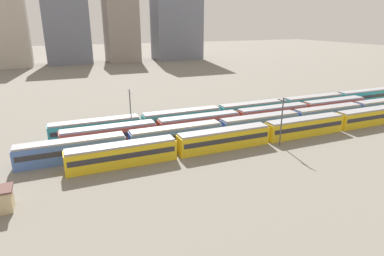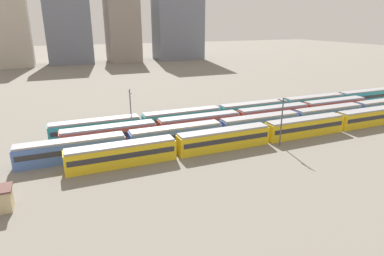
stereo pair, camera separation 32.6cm
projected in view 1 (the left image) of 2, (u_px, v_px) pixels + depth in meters
ground_plane at (106, 150)px, 59.89m from camera, size 600.00×600.00×0.00m
train_track_0 at (339, 121)px, 70.69m from camera, size 112.50×3.06×3.75m
train_track_1 at (260, 124)px, 68.92m from camera, size 93.60×3.06×3.75m
train_track_2 at (238, 119)px, 72.61m from camera, size 74.70×3.06×3.75m
train_track_3 at (253, 110)px, 79.96m from camera, size 93.60×3.06×3.75m
catenary_pole_0 at (282, 119)px, 60.51m from camera, size 0.24×3.20×9.35m
catenary_pole_1 at (130, 107)px, 70.33m from camera, size 0.24×3.20×8.87m
distant_building_1 at (7, 27)px, 164.74m from camera, size 19.11×19.53×39.81m
distant_building_2 at (66, 25)px, 175.01m from camera, size 23.56×13.00×41.47m
distant_building_3 at (121, 31)px, 187.01m from camera, size 17.66×19.73×35.19m
distant_building_4 at (177, 15)px, 197.10m from camera, size 28.50×17.82×52.09m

